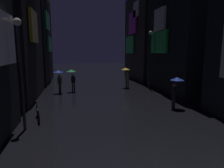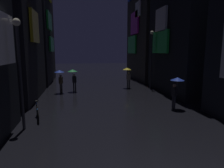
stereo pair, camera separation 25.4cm
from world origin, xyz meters
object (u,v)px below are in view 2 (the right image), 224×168
pedestrian_far_right_blue (176,84)px  streetlamp_left_near (19,62)px  pedestrian_near_crossing_yellow (128,72)px  streetlamp_right_far (151,53)px  bicycle_parked_at_storefront (38,113)px  pedestrian_midstreet_left_blue (60,75)px  pedestrian_foreground_right_green (73,74)px

pedestrian_far_right_blue → streetlamp_left_near: 9.45m
pedestrian_near_crossing_yellow → streetlamp_right_far: (2.19, -0.89, 1.93)m
pedestrian_far_right_blue → streetlamp_right_far: streetlamp_right_far is taller
bicycle_parked_at_storefront → streetlamp_right_far: size_ratio=0.31×
pedestrian_far_right_blue → streetlamp_right_far: 7.42m
pedestrian_midstreet_left_blue → streetlamp_right_far: size_ratio=0.37×
pedestrian_near_crossing_yellow → pedestrian_foreground_right_green: 5.61m
streetlamp_left_near → streetlamp_right_far: bearing=42.4°
streetlamp_right_far → pedestrian_far_right_blue: bearing=-97.4°
pedestrian_near_crossing_yellow → pedestrian_far_right_blue: (1.27, -7.99, 0.00)m
pedestrian_foreground_right_green → streetlamp_left_near: (-2.27, -9.11, 1.66)m
pedestrian_foreground_right_green → bicycle_parked_at_storefront: 8.04m
bicycle_parked_at_storefront → streetlamp_right_far: 12.75m
pedestrian_midstreet_left_blue → pedestrian_far_right_blue: bearing=-39.7°
pedestrian_near_crossing_yellow → streetlamp_left_near: 12.82m
pedestrian_midstreet_left_blue → bicycle_parked_at_storefront: (-0.70, -7.27, -1.28)m
pedestrian_foreground_right_green → streetlamp_right_far: (7.73, 0.03, 1.93)m
bicycle_parked_at_storefront → streetlamp_right_far: bearing=38.9°
pedestrian_foreground_right_green → streetlamp_right_far: 7.96m
streetlamp_right_far → streetlamp_left_near: (-10.00, -9.14, -0.27)m
pedestrian_foreground_right_green → bicycle_parked_at_storefront: bearing=-103.7°
bicycle_parked_at_storefront → streetlamp_right_far: (9.60, 7.75, 3.21)m
bicycle_parked_at_storefront → streetlamp_left_near: streetlamp_left_near is taller
pedestrian_far_right_blue → streetlamp_left_near: streetlamp_left_near is taller
pedestrian_midstreet_left_blue → streetlamp_left_near: (-1.09, -8.66, 1.66)m
pedestrian_near_crossing_yellow → streetlamp_right_far: 3.05m
pedestrian_foreground_right_green → pedestrian_near_crossing_yellow: bearing=9.5°
pedestrian_near_crossing_yellow → pedestrian_far_right_blue: same height
bicycle_parked_at_storefront → streetlamp_left_near: (-0.40, -1.39, 2.94)m
pedestrian_near_crossing_yellow → streetlamp_left_near: bearing=-127.9°
streetlamp_right_far → pedestrian_midstreet_left_blue: bearing=-176.9°
bicycle_parked_at_storefront → streetlamp_left_near: size_ratio=0.34×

